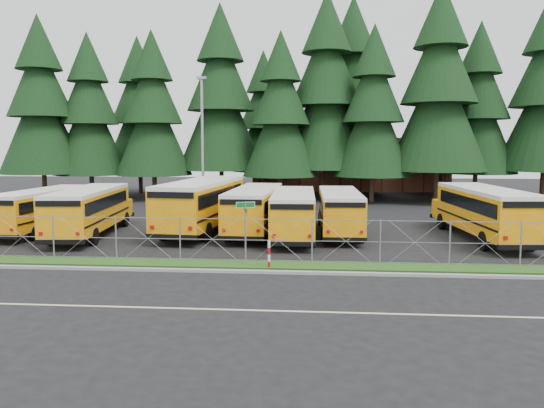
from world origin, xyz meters
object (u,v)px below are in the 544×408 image
(bus_4, at_px, (255,210))
(light_standard, at_px, (203,141))
(bus_1, at_px, (91,212))
(bus_5, at_px, (294,215))
(bus_east, at_px, (483,214))
(striped_bollard, at_px, (269,255))
(bus_6, at_px, (339,213))
(bus_0, at_px, (46,211))
(bus_3, at_px, (204,206))
(street_sign, at_px, (246,220))

(bus_4, relative_size, light_standard, 1.02)
(bus_1, xyz_separation_m, bus_5, (11.75, 0.36, -0.06))
(bus_4, xyz_separation_m, bus_5, (2.34, -1.34, -0.04))
(bus_east, relative_size, striped_bollard, 9.20)
(bus_east, bearing_deg, bus_1, 177.00)
(bus_5, relative_size, bus_east, 0.91)
(bus_5, bearing_deg, bus_1, -179.46)
(bus_5, relative_size, bus_6, 1.03)
(bus_0, relative_size, bus_east, 0.89)
(bus_east, xyz_separation_m, striped_bollard, (-11.25, -7.86, -0.85))
(bus_4, distance_m, bus_6, 4.98)
(bus_4, bearing_deg, bus_east, -2.58)
(bus_1, distance_m, bus_3, 6.56)
(bus_3, relative_size, bus_4, 1.15)
(bus_4, xyz_separation_m, street_sign, (0.55, -8.55, 0.68))
(bus_0, relative_size, bus_1, 0.94)
(street_sign, bearing_deg, bus_4, 93.68)
(bus_5, bearing_deg, bus_east, 0.02)
(bus_5, bearing_deg, bus_3, 161.39)
(bus_5, xyz_separation_m, bus_6, (2.63, 1.39, -0.03))
(bus_0, relative_size, bus_5, 0.98)
(bus_0, distance_m, bus_6, 17.66)
(bus_4, xyz_separation_m, bus_6, (4.97, 0.04, -0.07))
(bus_0, relative_size, street_sign, 3.51)
(bus_6, height_order, street_sign, street_sign)
(striped_bollard, bearing_deg, bus_5, 84.49)
(bus_1, relative_size, bus_4, 1.02)
(bus_1, xyz_separation_m, light_standard, (4.68, 9.07, 4.12))
(bus_3, height_order, bus_4, bus_3)
(bus_3, relative_size, bus_east, 1.08)
(bus_4, bearing_deg, street_sign, -83.94)
(bus_3, bearing_deg, light_standard, 108.07)
(bus_3, bearing_deg, striped_bollard, -57.18)
(bus_0, relative_size, bus_4, 0.95)
(bus_5, relative_size, light_standard, 0.99)
(bus_4, height_order, street_sign, street_sign)
(bus_0, height_order, bus_5, bus_5)
(bus_6, height_order, light_standard, light_standard)
(bus_5, height_order, light_standard, light_standard)
(bus_0, bearing_deg, bus_5, 0.95)
(bus_1, relative_size, bus_3, 0.88)
(bus_3, bearing_deg, bus_east, 0.29)
(street_sign, bearing_deg, bus_5, 76.02)
(bus_6, relative_size, light_standard, 0.97)
(bus_4, distance_m, street_sign, 8.59)
(bus_1, bearing_deg, bus_0, 155.98)
(bus_5, distance_m, bus_6, 2.98)
(bus_5, height_order, bus_6, bus_5)
(bus_5, xyz_separation_m, street_sign, (-1.79, -7.21, 0.72))
(bus_1, relative_size, bus_6, 1.07)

